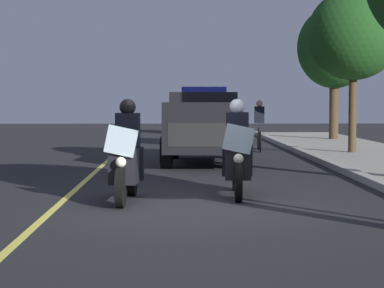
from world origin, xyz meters
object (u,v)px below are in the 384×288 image
police_motorcycle_lead_left (127,160)px  tree_far_back (354,35)px  cyclist_background (259,126)px  police_suv (204,123)px  tree_behind_suv (335,48)px  police_motorcycle_lead_right (237,157)px

police_motorcycle_lead_left → tree_far_back: 12.07m
cyclist_background → police_suv: bearing=-23.6°
tree_behind_suv → police_motorcycle_lead_right: bearing=-17.7°
police_motorcycle_lead_right → cyclist_background: police_motorcycle_lead_right is taller
tree_far_back → tree_behind_suv: size_ratio=0.92×
cyclist_background → tree_behind_suv: tree_behind_suv is taller
police_motorcycle_lead_left → police_motorcycle_lead_right: size_ratio=1.00×
police_motorcycle_lead_right → tree_behind_suv: bearing=162.3°
police_motorcycle_lead_left → police_motorcycle_lead_right: same height
police_motorcycle_lead_left → cyclist_background: size_ratio=1.22×
cyclist_background → tree_far_back: tree_far_back is taller
police_motorcycle_lead_left → tree_far_back: size_ratio=0.43×
police_motorcycle_lead_right → tree_behind_suv: 17.96m
police_motorcycle_lead_left → tree_far_back: (-9.92, 6.22, 2.96)m
police_suv → cyclist_background: police_suv is taller
cyclist_background → tree_behind_suv: bearing=146.3°
cyclist_background → police_motorcycle_lead_right: bearing=-8.5°
police_motorcycle_lead_right → police_suv: (-6.69, -0.33, 0.37)m
police_suv → tree_behind_suv: tree_behind_suv is taller
police_motorcycle_lead_right → tree_far_back: (-9.28, 4.30, 2.96)m
cyclist_background → tree_far_back: size_ratio=0.36×
police_suv → tree_far_back: 5.91m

